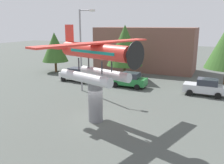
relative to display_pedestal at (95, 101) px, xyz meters
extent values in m
plane|color=#4C514C|center=(0.00, 0.00, -1.60)|extent=(140.00, 140.00, 0.00)
cylinder|color=slate|center=(0.00, 0.00, 0.00)|extent=(1.10, 1.10, 3.21)
cylinder|color=silver|center=(-0.29, -0.96, 1.95)|extent=(4.79, 2.08, 0.70)
cylinder|color=#333338|center=(1.00, -0.83, 2.75)|extent=(0.13, 0.13, 0.90)
cylinder|color=#333338|center=(-1.29, -0.12, 2.75)|extent=(0.13, 0.13, 0.90)
cylinder|color=silver|center=(0.29, 0.96, 1.95)|extent=(4.79, 2.08, 0.70)
cylinder|color=#333338|center=(1.29, 0.12, 2.75)|extent=(0.13, 0.13, 0.90)
cylinder|color=#333338|center=(-1.00, 0.83, 2.75)|extent=(0.13, 0.13, 0.90)
cylinder|color=red|center=(0.00, 0.00, 3.75)|extent=(6.25, 2.88, 1.10)
cube|color=teal|center=(0.19, -0.06, 3.75)|extent=(4.48, 2.37, 0.20)
cone|color=#262628|center=(3.11, -0.96, 3.75)|extent=(0.93, 1.05, 0.88)
cylinder|color=black|center=(3.49, -1.08, 3.75)|extent=(0.57, 1.73, 1.80)
cube|color=red|center=(0.38, -0.12, 4.36)|extent=(4.12, 10.26, 0.12)
cube|color=red|center=(-2.68, 0.83, 3.85)|extent=(1.49, 2.88, 0.10)
cube|color=red|center=(-2.68, 0.83, 4.95)|extent=(0.90, 0.38, 1.30)
cube|color=white|center=(-8.62, 10.46, -0.88)|extent=(4.20, 1.70, 0.80)
cube|color=#2D333D|center=(-8.37, 10.46, -0.16)|extent=(2.00, 1.56, 0.64)
cylinder|color=black|center=(-9.97, 11.36, -1.28)|extent=(0.64, 0.22, 0.64)
cylinder|color=black|center=(-9.97, 9.56, -1.28)|extent=(0.64, 0.22, 0.64)
cylinder|color=black|center=(-7.27, 11.36, -1.28)|extent=(0.64, 0.22, 0.64)
cylinder|color=black|center=(-7.27, 9.56, -1.28)|extent=(0.64, 0.22, 0.64)
cube|color=#237A38|center=(-1.28, 10.48, -0.88)|extent=(4.20, 1.70, 0.80)
cube|color=#2D333D|center=(-1.03, 10.48, -0.16)|extent=(2.00, 1.56, 0.64)
cylinder|color=black|center=(-2.63, 11.38, -1.28)|extent=(0.64, 0.22, 0.64)
cylinder|color=black|center=(-2.63, 9.58, -1.28)|extent=(0.64, 0.22, 0.64)
cylinder|color=black|center=(0.07, 11.38, -1.28)|extent=(0.64, 0.22, 0.64)
cylinder|color=black|center=(0.07, 9.58, -1.28)|extent=(0.64, 0.22, 0.64)
cube|color=silver|center=(7.08, 10.72, -0.88)|extent=(4.20, 1.70, 0.80)
cube|color=#2D333D|center=(7.33, 10.72, -0.16)|extent=(2.00, 1.56, 0.64)
cylinder|color=black|center=(5.73, 11.62, -1.28)|extent=(0.64, 0.22, 0.64)
cylinder|color=black|center=(5.73, 9.82, -1.28)|extent=(0.64, 0.22, 0.64)
cylinder|color=black|center=(8.43, 11.62, -1.28)|extent=(0.64, 0.22, 0.64)
cylinder|color=black|center=(8.43, 9.82, -1.28)|extent=(0.64, 0.22, 0.64)
cylinder|color=gray|center=(-5.47, 6.87, 2.76)|extent=(0.18, 0.18, 8.72)
cylinder|color=gray|center=(-4.67, 6.87, 7.02)|extent=(1.60, 0.12, 0.12)
cube|color=silver|center=(-3.97, 6.87, 6.97)|extent=(0.50, 0.28, 0.20)
cube|color=brown|center=(-2.89, 22.00, 1.76)|extent=(15.54, 6.35, 6.73)
cylinder|color=brown|center=(-14.82, 14.38, -0.78)|extent=(0.36, 0.36, 1.65)
cone|color=#335B23|center=(-14.82, 14.38, 2.24)|extent=(3.96, 3.96, 4.40)
cylinder|color=brown|center=(-3.35, 14.36, -0.67)|extent=(0.36, 0.36, 1.87)
cone|color=#335B23|center=(-3.35, 14.36, 2.92)|extent=(4.78, 4.78, 5.32)
camera|label=1|loc=(8.20, -14.89, 5.64)|focal=37.89mm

